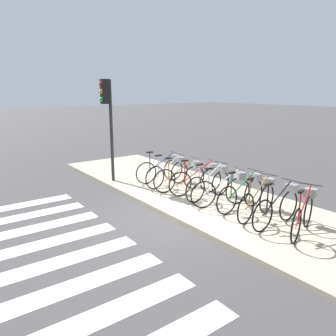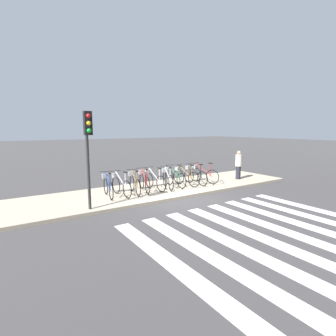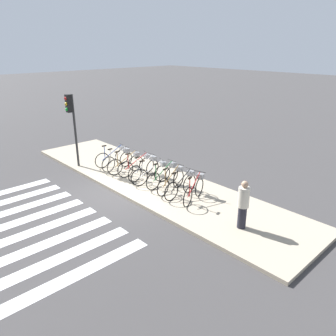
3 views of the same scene
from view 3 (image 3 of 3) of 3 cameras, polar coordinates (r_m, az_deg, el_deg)
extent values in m
plane|color=#423F3F|center=(12.60, -8.81, -4.58)|extent=(120.00, 120.00, 0.00)
cube|color=#B7A88E|center=(13.49, -3.02, -2.34)|extent=(13.86, 3.33, 0.12)
torus|color=black|center=(14.93, -11.37, 1.29)|extent=(0.14, 0.71, 0.71)
torus|color=black|center=(15.31, -8.03, 1.99)|extent=(0.14, 0.71, 0.71)
cylinder|color=navy|center=(15.03, -9.74, 2.68)|extent=(0.18, 0.99, 0.60)
cylinder|color=navy|center=(14.88, -10.98, 2.55)|extent=(0.04, 0.04, 0.64)
cube|color=black|center=(14.78, -11.07, 3.81)|extent=(0.10, 0.21, 0.04)
cylinder|color=#262626|center=(15.13, -8.14, 4.15)|extent=(0.46, 0.09, 0.02)
cube|color=gray|center=(15.21, -7.94, 3.47)|extent=(0.27, 0.23, 0.18)
torus|color=black|center=(14.39, -10.33, 0.62)|extent=(0.08, 0.71, 0.71)
torus|color=black|center=(14.94, -7.33, 1.55)|extent=(0.08, 0.71, 0.71)
cylinder|color=silver|center=(14.57, -8.86, 2.16)|extent=(0.09, 0.99, 0.60)
cylinder|color=silver|center=(14.36, -9.98, 1.95)|extent=(0.03, 0.03, 0.64)
cube|color=black|center=(14.25, -10.06, 3.25)|extent=(0.08, 0.20, 0.04)
cylinder|color=#262626|center=(14.76, -7.44, 3.76)|extent=(0.46, 0.05, 0.02)
cube|color=gray|center=(14.85, -7.25, 3.07)|extent=(0.25, 0.21, 0.18)
torus|color=black|center=(14.01, -9.22, 0.14)|extent=(0.18, 0.70, 0.71)
torus|color=black|center=(14.38, -5.64, 0.86)|extent=(0.18, 0.70, 0.71)
cylinder|color=olive|center=(14.10, -7.46, 1.60)|extent=(0.23, 0.98, 0.60)
cylinder|color=olive|center=(13.95, -8.79, 1.47)|extent=(0.04, 0.04, 0.64)
cube|color=black|center=(13.85, -8.87, 2.80)|extent=(0.11, 0.21, 0.04)
cylinder|color=#262626|center=(14.19, -5.73, 3.15)|extent=(0.46, 0.11, 0.02)
cube|color=gray|center=(14.27, -5.52, 2.42)|extent=(0.27, 0.24, 0.18)
torus|color=black|center=(13.69, -7.44, -0.26)|extent=(0.20, 0.70, 0.71)
torus|color=black|center=(14.06, -3.77, 0.45)|extent=(0.20, 0.70, 0.71)
cylinder|color=red|center=(13.77, -5.62, 1.21)|extent=(0.26, 0.98, 0.60)
cylinder|color=red|center=(13.63, -6.98, 1.10)|extent=(0.04, 0.04, 0.64)
cube|color=black|center=(13.52, -7.04, 2.46)|extent=(0.11, 0.21, 0.04)
cylinder|color=#262626|center=(13.87, -3.83, 2.79)|extent=(0.45, 0.13, 0.02)
cube|color=gray|center=(13.95, -3.62, 2.04)|extent=(0.28, 0.25, 0.18)
torus|color=black|center=(13.19, -5.81, -1.02)|extent=(0.07, 0.71, 0.71)
torus|color=black|center=(13.80, -2.73, 0.06)|extent=(0.07, 0.71, 0.71)
cylinder|color=silver|center=(13.39, -4.27, 0.68)|extent=(0.08, 0.99, 0.60)
cylinder|color=silver|center=(13.16, -5.41, 0.44)|extent=(0.03, 0.03, 0.64)
cube|color=black|center=(13.04, -5.46, 1.84)|extent=(0.08, 0.20, 0.04)
cylinder|color=#262626|center=(13.60, -2.77, 2.44)|extent=(0.46, 0.05, 0.02)
cube|color=gray|center=(13.69, -2.61, 1.70)|extent=(0.25, 0.21, 0.18)
torus|color=black|center=(12.81, -5.02, -1.66)|extent=(0.25, 0.69, 0.71)
torus|color=black|center=(13.15, -1.04, -0.97)|extent=(0.25, 0.69, 0.71)
cylinder|color=silver|center=(12.87, -3.03, -0.13)|extent=(0.33, 0.96, 0.60)
cylinder|color=silver|center=(12.74, -4.50, -0.23)|extent=(0.04, 0.04, 0.64)
cube|color=black|center=(12.62, -4.54, 1.21)|extent=(0.13, 0.21, 0.04)
cylinder|color=#262626|center=(12.94, -1.05, 1.51)|extent=(0.45, 0.16, 0.02)
cube|color=gray|center=(13.03, -0.85, 0.72)|extent=(0.29, 0.26, 0.18)
torus|color=black|center=(12.42, -2.59, -2.34)|extent=(0.04, 0.71, 0.71)
torus|color=black|center=(13.03, 0.64, -1.18)|extent=(0.04, 0.71, 0.71)
cylinder|color=#267238|center=(12.61, -0.94, -0.54)|extent=(0.04, 0.99, 0.60)
cylinder|color=#267238|center=(12.38, -2.14, -0.80)|extent=(0.03, 0.03, 0.64)
cube|color=black|center=(12.26, -2.16, 0.68)|extent=(0.07, 0.20, 0.04)
cylinder|color=#262626|center=(12.82, 0.65, 1.33)|extent=(0.46, 0.03, 0.02)
cube|color=gray|center=(12.92, 0.81, 0.54)|extent=(0.24, 0.20, 0.18)
torus|color=black|center=(11.92, -0.87, -3.35)|extent=(0.16, 0.71, 0.71)
torus|color=black|center=(12.64, 1.82, -1.90)|extent=(0.16, 0.71, 0.71)
cylinder|color=olive|center=(12.16, 0.52, -1.36)|extent=(0.21, 0.98, 0.60)
cylinder|color=olive|center=(11.89, -0.49, -1.72)|extent=(0.04, 0.04, 0.64)
cube|color=black|center=(11.76, -0.49, -0.19)|extent=(0.10, 0.21, 0.04)
cylinder|color=#262626|center=(12.42, 1.85, 0.67)|extent=(0.46, 0.11, 0.02)
cube|color=gray|center=(12.53, 1.97, -0.12)|extent=(0.27, 0.24, 0.18)
torus|color=black|center=(11.57, 0.59, -4.11)|extent=(0.07, 0.71, 0.71)
torus|color=black|center=(12.23, 3.77, -2.73)|extent=(0.07, 0.71, 0.71)
cylinder|color=black|center=(11.78, 2.24, -2.13)|extent=(0.07, 0.99, 0.60)
cylinder|color=black|center=(11.53, 1.06, -2.46)|extent=(0.03, 0.03, 0.64)
cube|color=black|center=(11.40, 1.07, -0.89)|extent=(0.08, 0.20, 0.04)
cylinder|color=#262626|center=(12.01, 3.83, -0.09)|extent=(0.46, 0.04, 0.02)
cube|color=gray|center=(12.11, 3.97, -0.91)|extent=(0.25, 0.21, 0.18)
torus|color=black|center=(11.16, 3.46, -5.11)|extent=(0.26, 0.69, 0.71)
torus|color=black|center=(11.98, 5.47, -3.31)|extent=(0.26, 0.69, 0.71)
cylinder|color=red|center=(11.45, 4.54, -2.88)|extent=(0.34, 0.95, 0.60)
cylinder|color=red|center=(11.14, 3.80, -3.36)|extent=(0.04, 0.04, 0.64)
cube|color=black|center=(11.01, 3.84, -1.74)|extent=(0.13, 0.21, 0.04)
cylinder|color=#262626|center=(11.75, 5.57, -0.62)|extent=(0.44, 0.17, 0.02)
cube|color=gray|center=(11.86, 5.63, -1.44)|extent=(0.29, 0.27, 0.18)
cylinder|color=#23232D|center=(10.19, 12.75, -8.33)|extent=(0.26, 0.26, 0.70)
cylinder|color=beige|center=(9.89, 13.05, -4.98)|extent=(0.34, 0.34, 0.62)
sphere|color=tan|center=(9.72, 13.24, -2.79)|extent=(0.20, 0.20, 0.20)
cylinder|color=#2D2D2D|center=(15.12, -15.84, 6.16)|extent=(0.10, 0.10, 3.24)
cube|color=black|center=(14.79, -16.94, 10.70)|extent=(0.24, 0.20, 0.75)
sphere|color=red|center=(14.72, -17.38, 11.50)|extent=(0.14, 0.14, 0.14)
sphere|color=gold|center=(14.75, -17.29, 10.62)|extent=(0.14, 0.14, 0.14)
sphere|color=green|center=(14.79, -17.19, 9.74)|extent=(0.14, 0.14, 0.14)
camera|label=1|loc=(4.69, -13.75, -9.50)|focal=35.00mm
camera|label=2|loc=(15.91, -49.65, 4.37)|focal=28.00mm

